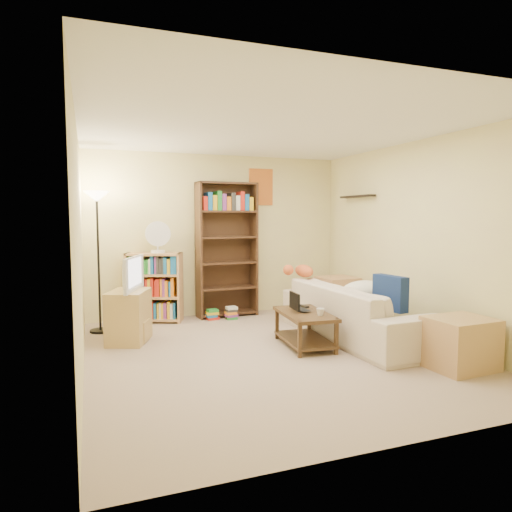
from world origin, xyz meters
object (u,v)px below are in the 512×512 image
Objects in this scene: sofa at (356,312)px; short_bookshelf at (154,287)px; mug at (320,312)px; tabby_cat at (301,271)px; television at (128,274)px; desk_fan at (158,237)px; laptop at (305,310)px; end_cabinet at (460,343)px; tall_bookshelf at (227,246)px; side_table at (337,297)px; floor_lamp at (97,220)px; tv_stand at (129,316)px; coffee_table at (305,324)px.

sofa is 2.92m from short_bookshelf.
tabby_cat is at bearing 74.21° from mug.
desk_fan reaches higher than television.
desk_fan is at bearing 40.28° from laptop.
end_cabinet is at bearing -141.47° from laptop.
television is 3.82m from end_cabinet.
tall_bookshelf is 3.29× the size of end_cabinet.
sofa is at bearing -109.79° from side_table.
mug is 3.14m from floor_lamp.
tv_stand reaches higher than laptop.
short_bookshelf reaches higher than sofa.
tabby_cat is at bearing 18.61° from sofa.
mug is 0.16× the size of television.
end_cabinet is (2.63, -3.18, -0.25)m from short_bookshelf.
side_table reaches higher than laptop.
television reaches higher than end_cabinet.
floor_lamp is (-0.32, 0.65, 0.65)m from television.
short_bookshelf is (-1.12, -0.01, -0.58)m from tall_bookshelf.
floor_lamp reaches higher than television.
tall_bookshelf is (-0.82, 0.94, 0.31)m from tabby_cat.
short_bookshelf is (-1.55, 1.82, 0.09)m from laptop.
side_table reaches higher than end_cabinet.
television is (-2.38, -0.07, 0.07)m from tabby_cat.
side_table is (1.60, -0.61, -0.79)m from tall_bookshelf.
mug is 0.18× the size of tv_stand.
television reaches higher than sofa.
laptop is at bearing -79.42° from tall_bookshelf.
tv_stand is at bearing 67.82° from laptop.
end_cabinet is (0.70, -2.26, -0.52)m from tabby_cat.
laptop is 2.00m from tall_bookshelf.
coffee_table is 0.31m from mug.
tv_stand reaches higher than mug.
laptop is at bearing -113.14° from tabby_cat.
tv_stand is 0.90× the size of television.
tabby_cat reaches higher than sofa.
sofa is 1.41m from end_cabinet.
sofa is 2.98m from desk_fan.
sofa is 2.89m from television.
short_bookshelf reaches higher than side_table.
desk_fan is (-2.22, 1.77, 0.91)m from sofa.
laptop is 0.16× the size of floor_lamp.
television is (-2.72, 0.82, 0.51)m from sofa.
desk_fan is (0.51, 0.95, 0.40)m from television.
end_cabinet is (1.52, -3.20, -0.83)m from tall_bookshelf.
tabby_cat reaches higher than end_cabinet.
tall_bookshelf is at bearing 102.38° from mug.
tall_bookshelf is 1.10× the size of floor_lamp.
mug is 0.18× the size of end_cabinet.
coffee_table is at bearing -93.50° from television.
television is at bearing -93.15° from short_bookshelf.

